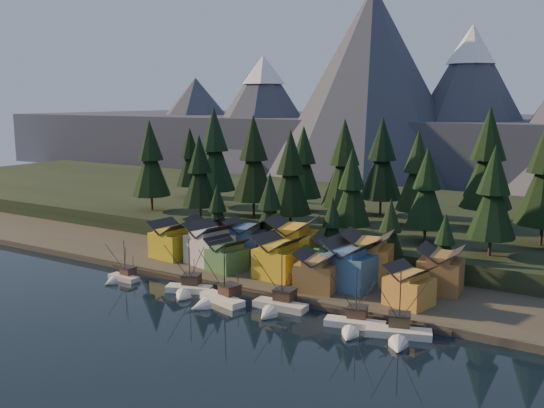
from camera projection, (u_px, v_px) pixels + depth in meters
The scene contains 43 objects.
ground at pixel (209, 319), 110.35m from camera, with size 500.00×500.00×0.00m, color black.
shore_strip at pixel (313, 265), 143.69m from camera, with size 400.00×50.00×1.50m, color #3D392C.
hillside at pixel (390, 220), 185.14m from camera, with size 420.00×100.00×6.00m, color black.
dock at pixel (259, 292), 124.07m from camera, with size 80.00×4.00×1.00m, color #423B2F.
mountain_ridge at pixel (478, 127), 286.78m from camera, with size 560.00×190.00×90.00m.
boat_0 at pixel (120, 272), 133.00m from camera, with size 7.77×8.41×9.89m.
boat_2 at pixel (187, 282), 124.40m from camera, with size 10.24×10.86×12.37m.
boat_3 at pixel (217, 292), 118.10m from camera, with size 11.15×11.67×12.38m.
boat_4 at pixel (277, 298), 114.15m from camera, with size 10.94×11.81×12.90m.
boat_5 at pixel (354, 318), 105.03m from camera, with size 11.33×11.93×11.65m.
boat_6 at pixel (399, 326), 100.66m from camera, with size 11.68×12.17×12.55m.
house_front_0 at pixel (172, 238), 146.71m from camera, with size 9.79×9.37×8.86m.
house_front_1 at pixel (209, 242), 141.07m from camera, with size 10.95×10.67×9.63m.
house_front_2 at pixel (227, 254), 135.52m from camera, with size 8.85×8.90×7.29m.
house_front_3 at pixel (279, 256), 129.87m from camera, with size 9.71×9.32×9.19m.
house_front_4 at pixel (318, 269), 121.85m from camera, with size 9.00×9.53×8.06m.
house_front_5 at pixel (350, 263), 122.65m from camera, with size 10.47×9.70×10.05m.
house_front_6 at pixel (409, 284), 112.69m from camera, with size 9.19×8.89×7.66m.
house_back_0 at pixel (204, 233), 152.59m from camera, with size 9.19×8.93×8.71m.
house_back_1 at pixel (246, 239), 144.72m from camera, with size 10.16×10.24×9.63m.
house_back_2 at pixel (292, 241), 138.97m from camera, with size 12.43×11.77×11.25m.
house_back_3 at pixel (333, 255), 131.84m from camera, with size 9.82×9.14×8.50m.
house_back_4 at pixel (368, 256), 127.10m from camera, with size 11.54×11.24×10.63m.
house_back_5 at pixel (441, 268), 120.49m from camera, with size 8.97×9.06×9.22m.
tree_hill_0 at pixel (151, 161), 182.48m from camera, with size 11.76×11.76×27.38m.
tree_hill_1 at pixel (214, 152), 189.27m from camera, with size 13.38×13.38×31.16m.
tree_hill_2 at pixel (200, 174), 168.03m from camera, with size 10.24×10.24×23.86m.
tree_hill_3 at pixel (254, 161), 172.37m from camera, with size 12.52×12.52×29.17m.
tree_hill_4 at pixel (304, 165), 181.08m from camera, with size 11.08×11.08×25.82m.
tree_hill_5 at pixel (291, 175), 154.95m from camera, with size 11.14×11.14×25.96m.
tree_hill_6 at pixel (344, 166), 163.10m from camera, with size 12.23×12.23×28.50m.
tree_hill_7 at pixel (352, 190), 144.28m from camera, with size 9.51×9.51×22.15m.
tree_hill_8 at pixel (417, 174), 159.88m from camera, with size 11.00×11.00×25.62m.
tree_hill_9 at pixel (427, 190), 141.77m from camera, with size 9.76×9.76×22.73m.
tree_hill_10 at pixel (488, 162), 157.67m from camera, with size 13.65×13.65×31.80m.
tree_hill_11 at pixel (493, 195), 129.13m from camera, with size 10.39×10.39×24.20m.
tree_hill_15 at pixel (382, 162), 175.24m from camera, with size 12.26×12.26×28.56m.
tree_hill_16 at pixel (190, 159), 207.68m from camera, with size 10.26×10.26×23.90m.
tree_shore_0 at pixel (217, 212), 156.54m from camera, with size 7.17×7.17×16.71m.
tree_shore_1 at pixel (270, 210), 147.87m from camera, with size 8.81×8.81×20.53m.
tree_shore_2 at pixel (332, 228), 139.45m from camera, with size 6.92×6.92×16.11m.
tree_shore_3 at pixel (390, 233), 132.10m from camera, with size 7.26×7.26×16.90m.
tree_shore_4 at pixel (445, 245), 126.06m from camera, with size 6.35×6.35×14.79m.
Camera 1 is at (65.17, -83.24, 39.65)m, focal length 40.00 mm.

